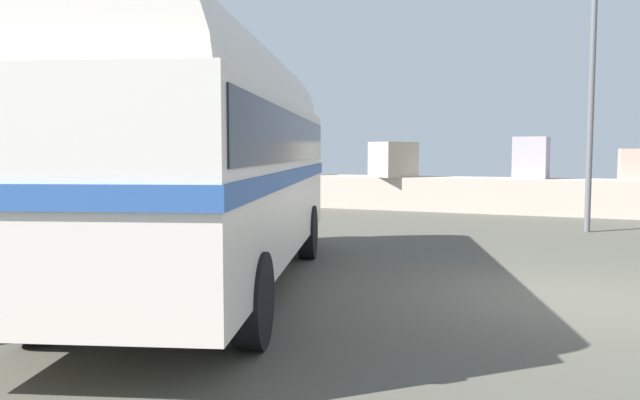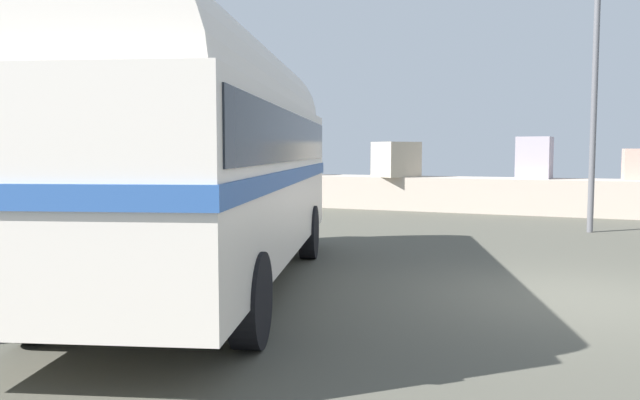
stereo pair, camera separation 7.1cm
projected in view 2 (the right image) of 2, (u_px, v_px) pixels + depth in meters
The scene contains 4 objects.
ground at pixel (576, 300), 8.25m from camera, with size 32.00×26.00×0.02m.
breakwater at pixel (588, 193), 18.95m from camera, with size 31.36×2.19×2.40m.
vintage_coach at pixel (210, 145), 8.75m from camera, with size 4.92×8.90×3.70m.
lamp_post at pixel (597, 76), 14.82m from camera, with size 0.72×0.95×6.62m.
Camera 2 is at (0.08, -8.79, 1.97)m, focal length 35.29 mm.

